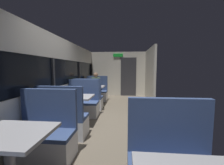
% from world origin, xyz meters
% --- Properties ---
extents(ground_plane, '(3.30, 9.20, 0.02)m').
position_xyz_m(ground_plane, '(0.00, 0.00, -0.01)').
color(ground_plane, '#665B4C').
extents(carriage_window_panel_left, '(0.09, 8.48, 2.30)m').
position_xyz_m(carriage_window_panel_left, '(-1.45, 0.00, 1.11)').
color(carriage_window_panel_left, beige).
rests_on(carriage_window_panel_left, ground_plane).
extents(carriage_end_bulkhead, '(2.90, 0.11, 2.30)m').
position_xyz_m(carriage_end_bulkhead, '(0.06, 4.19, 1.14)').
color(carriage_end_bulkhead, beige).
rests_on(carriage_end_bulkhead, ground_plane).
extents(carriage_aisle_panel_right, '(0.08, 2.40, 2.30)m').
position_xyz_m(carriage_aisle_panel_right, '(1.45, 3.00, 1.15)').
color(carriage_aisle_panel_right, beige).
rests_on(carriage_aisle_panel_right, ground_plane).
extents(dining_table_near_window, '(0.90, 0.70, 0.74)m').
position_xyz_m(dining_table_near_window, '(-0.89, -2.09, 0.64)').
color(dining_table_near_window, '#9E9EA3').
rests_on(dining_table_near_window, ground_plane).
extents(bench_near_window_facing_entry, '(0.95, 0.50, 1.10)m').
position_xyz_m(bench_near_window_facing_entry, '(-0.89, -1.39, 0.33)').
color(bench_near_window_facing_entry, silver).
rests_on(bench_near_window_facing_entry, ground_plane).
extents(dining_table_mid_window, '(0.90, 0.70, 0.74)m').
position_xyz_m(dining_table_mid_window, '(-0.89, 0.02, 0.64)').
color(dining_table_mid_window, '#9E9EA3').
rests_on(dining_table_mid_window, ground_plane).
extents(bench_mid_window_facing_end, '(0.95, 0.50, 1.10)m').
position_xyz_m(bench_mid_window_facing_end, '(-0.89, -0.68, 0.33)').
color(bench_mid_window_facing_end, silver).
rests_on(bench_mid_window_facing_end, ground_plane).
extents(bench_mid_window_facing_entry, '(0.95, 0.50, 1.10)m').
position_xyz_m(bench_mid_window_facing_entry, '(-0.89, 0.72, 0.33)').
color(bench_mid_window_facing_entry, silver).
rests_on(bench_mid_window_facing_entry, ground_plane).
extents(dining_table_far_window, '(0.90, 0.70, 0.74)m').
position_xyz_m(dining_table_far_window, '(-0.89, 2.14, 0.64)').
color(dining_table_far_window, '#9E9EA3').
rests_on(dining_table_far_window, ground_plane).
extents(bench_far_window_facing_end, '(0.95, 0.50, 1.10)m').
position_xyz_m(bench_far_window_facing_end, '(-0.89, 1.44, 0.33)').
color(bench_far_window_facing_end, silver).
rests_on(bench_far_window_facing_end, ground_plane).
extents(bench_far_window_facing_entry, '(0.95, 0.50, 1.10)m').
position_xyz_m(bench_far_window_facing_entry, '(-0.89, 2.83, 0.33)').
color(bench_far_window_facing_entry, silver).
rests_on(bench_far_window_facing_entry, ground_plane).
extents(seated_passenger, '(0.47, 0.55, 1.26)m').
position_xyz_m(seated_passenger, '(-0.89, 2.76, 0.54)').
color(seated_passenger, '#26262D').
rests_on(seated_passenger, ground_plane).
extents(coffee_cup_primary, '(0.07, 0.07, 0.09)m').
position_xyz_m(coffee_cup_primary, '(-0.96, 2.17, 0.79)').
color(coffee_cup_primary, '#B23333').
rests_on(coffee_cup_primary, dining_table_far_window).
extents(coffee_cup_secondary, '(0.07, 0.07, 0.09)m').
position_xyz_m(coffee_cup_secondary, '(-0.73, -0.08, 0.79)').
color(coffee_cup_secondary, '#B23333').
rests_on(coffee_cup_secondary, dining_table_mid_window).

